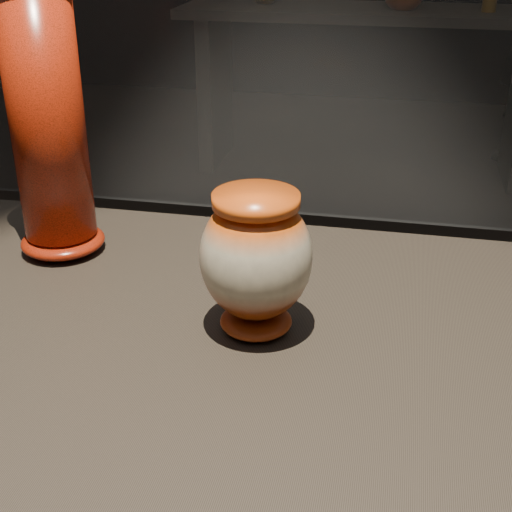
{
  "coord_description": "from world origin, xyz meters",
  "views": [
    {
      "loc": [
        0.21,
        -0.71,
        1.4
      ],
      "look_at": [
        0.05,
        0.06,
        1.01
      ],
      "focal_mm": 50.0,
      "sensor_mm": 36.0,
      "label": 1
    }
  ],
  "objects_px": {
    "main_vase": "(256,258)",
    "back_shelf": "(365,58)",
    "tall_vase": "(48,128)",
    "display_plinth": "(213,509)"
  },
  "relations": [
    {
      "from": "back_shelf",
      "to": "tall_vase",
      "type": "bearing_deg",
      "value": -95.29
    },
    {
      "from": "display_plinth",
      "to": "back_shelf",
      "type": "bearing_deg",
      "value": 90.22
    },
    {
      "from": "main_vase",
      "to": "back_shelf",
      "type": "bearing_deg",
      "value": 91.11
    },
    {
      "from": "tall_vase",
      "to": "back_shelf",
      "type": "bearing_deg",
      "value": 84.71
    },
    {
      "from": "display_plinth",
      "to": "tall_vase",
      "type": "relative_size",
      "value": 4.84
    },
    {
      "from": "display_plinth",
      "to": "tall_vase",
      "type": "height_order",
      "value": "tall_vase"
    },
    {
      "from": "tall_vase",
      "to": "back_shelf",
      "type": "height_order",
      "value": "tall_vase"
    },
    {
      "from": "main_vase",
      "to": "display_plinth",
      "type": "bearing_deg",
      "value": -131.58
    },
    {
      "from": "main_vase",
      "to": "tall_vase",
      "type": "xyz_separation_m",
      "value": [
        -0.35,
        0.17,
        0.1
      ]
    },
    {
      "from": "display_plinth",
      "to": "main_vase",
      "type": "xyz_separation_m",
      "value": [
        0.05,
        0.06,
        0.37
      ]
    }
  ]
}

